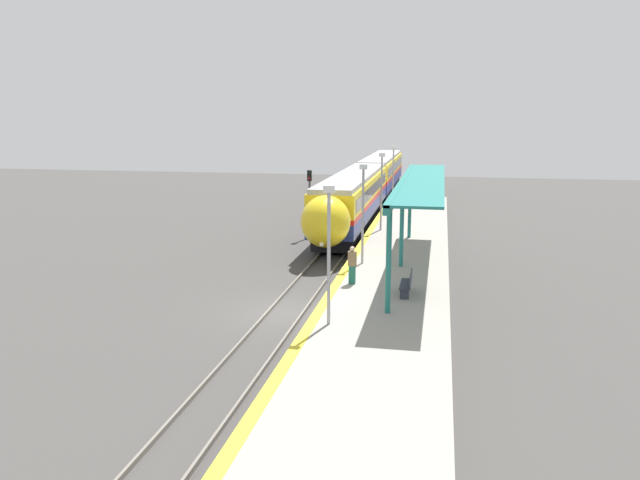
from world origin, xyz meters
The scene contains 13 objects.
ground_plane centered at (0.00, 0.00, 0.00)m, with size 120.00×120.00×0.00m, color #423F3D.
rail_left centered at (-0.72, 0.00, 0.07)m, with size 0.08×90.00×0.15m, color slate.
rail_right centered at (0.72, 0.00, 0.07)m, with size 0.08×90.00×0.15m, color slate.
train centered at (0.00, 28.64, 2.26)m, with size 2.82×42.79×3.94m.
platform_right centered at (4.07, 0.00, 0.44)m, with size 4.96×64.00×0.88m.
platform_bench centered at (4.88, 0.58, 1.35)m, with size 0.44×1.80×0.89m.
person_waiting centered at (2.44, 1.79, 1.72)m, with size 0.36×0.22×1.64m.
railway_signal centered at (-2.39, 15.76, 2.73)m, with size 0.28×0.28×4.47m.
lamppost_near centered at (2.40, -3.59, 3.67)m, with size 0.36×0.20×4.83m.
lamppost_mid centered at (2.40, 5.61, 3.67)m, with size 0.36×0.20×4.83m.
lamppost_far centered at (2.40, 14.82, 3.67)m, with size 0.36×0.20×4.83m.
lamppost_farthest centered at (2.40, 24.03, 3.67)m, with size 0.36×0.20×4.83m.
station_canopy centered at (4.87, 5.39, 4.79)m, with size 2.02×17.63×4.20m.
Camera 1 is at (6.06, -23.90, 8.00)m, focal length 35.00 mm.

